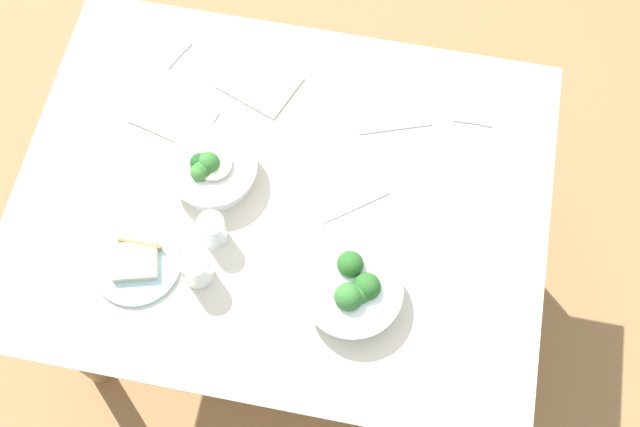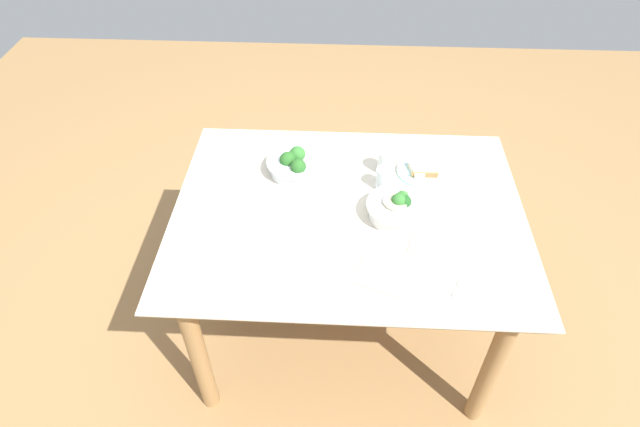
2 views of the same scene
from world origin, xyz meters
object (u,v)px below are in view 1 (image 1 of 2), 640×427
Objects in this scene: bread_side_plate at (136,263)px; water_glass_side at (213,230)px; fork_by_near_bowl at (180,54)px; napkin_folded_lower at (173,117)px; napkin_folded_upper at (260,83)px; broccoli_bowl_far at (353,290)px; table_knife_right at (355,207)px; broccoli_bowl_near at (211,169)px; table_knife_left at (395,128)px; fork_by_far_bowl at (474,122)px; water_glass_center at (196,269)px.

water_glass_side reaches higher than bread_side_plate.
napkin_folded_lower is (-0.03, 0.20, 0.00)m from fork_by_near_bowl.
water_glass_side reaches higher than napkin_folded_upper.
broccoli_bowl_far reaches higher than bread_side_plate.
table_knife_right is at bearing -156.20° from water_glass_side.
water_glass_side is at bearing -13.23° from broccoli_bowl_far.
broccoli_bowl_far is 0.47m from broccoli_bowl_near.
napkin_folded_upper is (0.38, -0.07, 0.00)m from table_knife_left.
bread_side_plate is 0.93m from fork_by_far_bowl.
napkin_folded_lower is at bearing -35.51° from broccoli_bowl_far.
napkin_folded_upper is (-0.02, -0.56, -0.05)m from water_glass_center.
broccoli_bowl_near reaches higher than table_knife_left.
fork_by_near_bowl is (0.05, -0.61, -0.01)m from bread_side_plate.
broccoli_bowl_far is at bearing 144.49° from napkin_folded_lower.
broccoli_bowl_far is 2.50× the size of fork_by_near_bowl.
napkin_folded_lower is (0.18, -0.41, -0.05)m from water_glass_center.
napkin_folded_lower reaches higher than fork_by_near_bowl.
broccoli_bowl_far is 0.64m from napkin_folded_upper.
fork_by_near_bowl is (0.58, -0.59, -0.04)m from broccoli_bowl_far.
napkin_folded_lower is at bearing -147.14° from fork_by_near_bowl.
water_glass_center is 0.56m from napkin_folded_upper.
bread_side_plate is (0.53, 0.02, -0.03)m from broccoli_bowl_far.
broccoli_bowl_far is 1.23× the size of table_knife_left.
napkin_folded_upper is at bearing -81.67° from table_knife_right.
fork_by_far_bowl is at bearing -3.80° from table_knife_left.
napkin_folded_lower is (0.15, -0.15, -0.04)m from broccoli_bowl_near.
water_glass_side reaches higher than fork_by_near_bowl.
table_knife_left is (-0.03, -0.47, -0.04)m from broccoli_bowl_far.
water_glass_side reaches higher than napkin_folded_lower.
fork_by_far_bowl is at bearing -170.24° from napkin_folded_lower.
water_glass_center is 0.11m from water_glass_side.
broccoli_bowl_near is at bearing -115.14° from bread_side_plate.
fork_by_near_bowl is (0.18, -0.34, -0.04)m from broccoli_bowl_near.
napkin_folded_upper is at bearing -57.12° from broccoli_bowl_far.
water_glass_center is 0.52× the size of napkin_folded_upper.
table_knife_left is at bearing -142.02° from table_knife_right.
broccoli_bowl_far is at bearing -176.89° from water_glass_center.
broccoli_bowl_far is at bearing -113.23° from table_knife_left.
water_glass_side is (-0.17, -0.10, 0.04)m from bread_side_plate.
water_glass_center is 1.05× the size of fork_by_near_bowl.
napkin_folded_lower is at bearing -66.73° from water_glass_center.
water_glass_center is (0.37, 0.02, 0.01)m from broccoli_bowl_far.
table_knife_left is at bearing -129.46° from water_glass_center.
napkin_folded_upper reaches higher than fork_by_far_bowl.
bread_side_plate is 0.74m from table_knife_left.
broccoli_bowl_far reaches higher than water_glass_side.
broccoli_bowl_near is 2.29× the size of water_glass_center.
broccoli_bowl_near is 1.18× the size of table_knife_left.
fork_by_near_bowl is (0.21, -0.61, -0.05)m from water_glass_center.
table_knife_left is at bearing -93.92° from broccoli_bowl_far.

